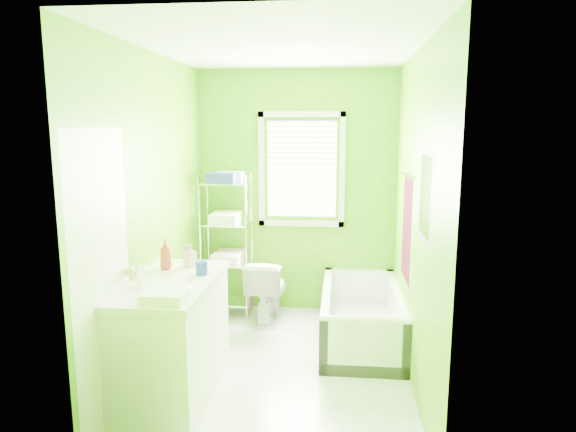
# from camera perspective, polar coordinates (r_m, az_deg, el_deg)

# --- Properties ---
(ground) EXTENTS (2.90, 2.90, 0.00)m
(ground) POSITION_cam_1_polar(r_m,az_deg,el_deg) (4.52, -0.68, -16.43)
(ground) COLOR silver
(ground) RESTS_ON ground
(room_envelope) EXTENTS (2.14, 2.94, 2.62)m
(room_envelope) POSITION_cam_1_polar(r_m,az_deg,el_deg) (4.07, -0.72, 3.44)
(room_envelope) COLOR #529E07
(room_envelope) RESTS_ON ground
(window) EXTENTS (0.92, 0.05, 1.22)m
(window) POSITION_cam_1_polar(r_m,az_deg,el_deg) (5.48, 1.52, 5.83)
(window) COLOR white
(window) RESTS_ON ground
(door) EXTENTS (0.09, 0.80, 2.00)m
(door) POSITION_cam_1_polar(r_m,az_deg,el_deg) (3.53, -19.83, -7.29)
(door) COLOR white
(door) RESTS_ON ground
(right_wall_decor) EXTENTS (0.04, 1.48, 1.17)m
(right_wall_decor) POSITION_cam_1_polar(r_m,az_deg,el_deg) (4.10, 13.78, -0.00)
(right_wall_decor) COLOR #470816
(right_wall_decor) RESTS_ON ground
(bathtub) EXTENTS (0.73, 1.57, 0.51)m
(bathtub) POSITION_cam_1_polar(r_m,az_deg,el_deg) (5.01, 8.11, -11.76)
(bathtub) COLOR white
(bathtub) RESTS_ON ground
(toilet) EXTENTS (0.42, 0.68, 0.67)m
(toilet) POSITION_cam_1_polar(r_m,az_deg,el_deg) (5.39, -2.29, -8.17)
(toilet) COLOR white
(toilet) RESTS_ON ground
(vanity) EXTENTS (0.61, 1.20, 1.13)m
(vanity) POSITION_cam_1_polar(r_m,az_deg,el_deg) (4.00, -12.73, -12.83)
(vanity) COLOR white
(vanity) RESTS_ON ground
(wire_shelf_unit) EXTENTS (0.52, 0.42, 1.54)m
(wire_shelf_unit) POSITION_cam_1_polar(r_m,az_deg,el_deg) (5.44, -6.69, -1.49)
(wire_shelf_unit) COLOR silver
(wire_shelf_unit) RESTS_ON ground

